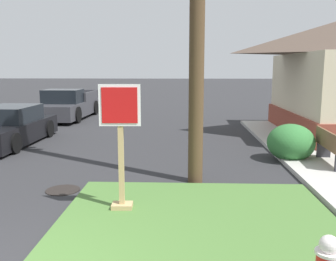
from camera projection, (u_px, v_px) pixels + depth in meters
The scene contains 8 objects.
grass_corner_patch at pixel (200, 246), 5.21m from camera, with size 4.58×5.54×0.08m, color #477033.
sidewalk_strip at pixel (336, 170), 9.00m from camera, with size 2.20×15.97×0.12m, color #B2AFA8.
stop_sign at pixel (121, 150), 6.34m from camera, with size 0.70×0.29×2.17m.
manhole_cover at pixel (63, 190), 7.69m from camera, with size 0.70×0.70×0.02m, color black.
parked_sedan_black at pixel (9, 128), 12.29m from camera, with size 1.94×4.33×1.25m.
pickup_truck_charcoal at pixel (68, 106), 18.34m from camera, with size 2.18×5.21×1.48m.
street_bench at pixel (331, 146), 9.26m from camera, with size 0.50×1.63×0.85m.
shrub_by_curb at pixel (291, 143), 10.05m from camera, with size 1.27×1.27×1.02m, color #327136.
Camera 1 is at (2.17, -3.56, 2.53)m, focal length 39.59 mm.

